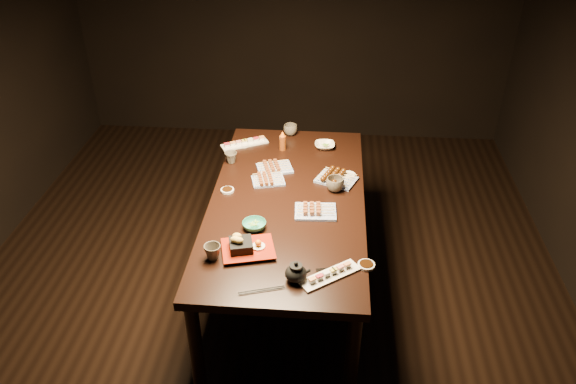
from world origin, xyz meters
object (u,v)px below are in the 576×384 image
object	(u,v)px
teacup_near_left	(213,252)
teacup_far_right	(290,130)
sushi_platter_far	(244,142)
yakitori_plate_right	(316,209)
teacup_mid_right	(335,184)
sushi_platter_near	(330,273)
condiment_bottle	(283,141)
teacup_far_left	(231,157)
tempura_tray	(248,244)
edamame_bowl_cream	(325,146)
yakitori_plate_center	(268,178)
edamame_bowl_green	(254,225)
dining_table	(287,250)
teapot	(296,271)
yakitori_plate_left	(275,166)

from	to	relation	value
teacup_near_left	teacup_far_right	xyz separation A→B (m)	(0.28, 1.41, -0.00)
sushi_platter_far	teacup_far_right	xyz separation A→B (m)	(0.30, 0.18, 0.02)
yakitori_plate_right	teacup_near_left	size ratio (longest dim) A/B	2.69
teacup_mid_right	sushi_platter_near	bearing A→B (deg)	-91.04
sushi_platter_near	condiment_bottle	size ratio (longest dim) A/B	2.32
teacup_mid_right	teacup_far_left	distance (m)	0.73
condiment_bottle	tempura_tray	bearing A→B (deg)	-94.02
condiment_bottle	edamame_bowl_cream	bearing A→B (deg)	10.09
yakitori_plate_center	edamame_bowl_green	xyz separation A→B (m)	(-0.02, -0.49, -0.00)
tempura_tray	teacup_far_left	xyz separation A→B (m)	(-0.24, 0.90, -0.01)
tempura_tray	teacup_far_left	bearing A→B (deg)	90.46
dining_table	teapot	size ratio (longest dim) A/B	14.35
yakitori_plate_left	edamame_bowl_cream	world-z (taller)	yakitori_plate_left
dining_table	teapot	distance (m)	0.82
edamame_bowl_cream	tempura_tray	xyz separation A→B (m)	(-0.36, -1.16, 0.03)
edamame_bowl_cream	condiment_bottle	bearing A→B (deg)	-169.91
dining_table	yakitori_plate_center	xyz separation A→B (m)	(-0.13, 0.19, 0.40)
yakitori_plate_center	edamame_bowl_cream	xyz separation A→B (m)	(0.34, 0.47, -0.01)
teacup_far_left	teacup_far_right	world-z (taller)	teacup_far_right
sushi_platter_far	condiment_bottle	size ratio (longest dim) A/B	2.35
dining_table	teacup_far_left	bearing A→B (deg)	128.05
sushi_platter_far	tempura_tray	distance (m)	1.17
dining_table	edamame_bowl_green	xyz separation A→B (m)	(-0.15, -0.30, 0.40)
yakitori_plate_center	yakitori_plate_left	bearing A→B (deg)	66.33
sushi_platter_near	yakitori_plate_left	bearing A→B (deg)	73.60
edamame_bowl_green	teacup_near_left	bearing A→B (deg)	-122.80
sushi_platter_near	condiment_bottle	distance (m)	1.31
edamame_bowl_green	tempura_tray	distance (m)	0.20
yakitori_plate_left	teacup_near_left	distance (m)	0.94
tempura_tray	condiment_bottle	world-z (taller)	condiment_bottle
sushi_platter_near	teacup_mid_right	world-z (taller)	teacup_mid_right
dining_table	yakitori_plate_center	world-z (taller)	yakitori_plate_center
edamame_bowl_cream	teacup_far_right	xyz separation A→B (m)	(-0.25, 0.18, 0.02)
teacup_far_right	edamame_bowl_green	bearing A→B (deg)	-95.41
dining_table	teacup_mid_right	distance (m)	0.52
yakitori_plate_right	teapot	size ratio (longest dim) A/B	1.85
yakitori_plate_right	tempura_tray	world-z (taller)	tempura_tray
teacup_far_right	teacup_mid_right	bearing A→B (deg)	-65.58
teacup_far_right	condiment_bottle	bearing A→B (deg)	-98.72
yakitori_plate_center	edamame_bowl_green	world-z (taller)	yakitori_plate_center
dining_table	teacup_near_left	xyz separation A→B (m)	(-0.33, -0.57, 0.42)
teacup_far_right	condiment_bottle	world-z (taller)	condiment_bottle
teacup_near_left	teacup_mid_right	bearing A→B (deg)	48.79
sushi_platter_near	teacup_far_right	xyz separation A→B (m)	(-0.31, 1.49, 0.02)
sushi_platter_far	teacup_near_left	distance (m)	1.23
sushi_platter_near	teacup_near_left	bearing A→B (deg)	134.56
teacup_near_left	yakitori_plate_left	bearing A→B (deg)	76.45
teacup_far_right	sushi_platter_far	bearing A→B (deg)	-149.62
tempura_tray	teapot	xyz separation A→B (m)	(0.26, -0.20, 0.00)
teacup_far_right	condiment_bottle	distance (m)	0.23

